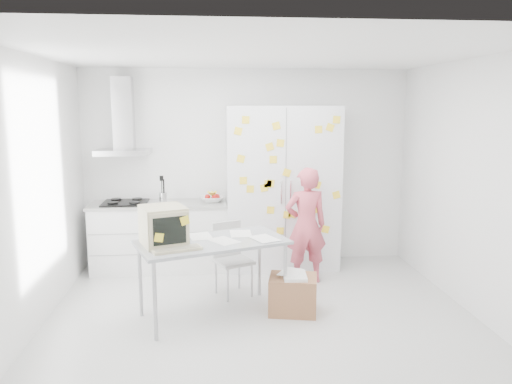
{
  "coord_description": "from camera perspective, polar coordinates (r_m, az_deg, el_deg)",
  "views": [
    {
      "loc": [
        -0.52,
        -4.93,
        2.21
      ],
      "look_at": [
        0.01,
        0.78,
        1.21
      ],
      "focal_mm": 35.0,
      "sensor_mm": 36.0,
      "label": 1
    }
  ],
  "objects": [
    {
      "name": "range_hood",
      "position": [
        6.87,
        -14.91,
        7.48
      ],
      "size": [
        0.7,
        0.48,
        1.01
      ],
      "color": "silver",
      "rests_on": "walls"
    },
    {
      "name": "desk",
      "position": [
        5.14,
        -8.45,
        -4.75
      ],
      "size": [
        1.69,
        1.23,
        1.21
      ],
      "rotation": [
        0.0,
        0.0,
        0.35
      ],
      "color": "#93979C",
      "rests_on": "ground"
    },
    {
      "name": "person",
      "position": [
        6.26,
        5.73,
        -3.82
      ],
      "size": [
        0.57,
        0.4,
        1.46
      ],
      "primitive_type": "imported",
      "rotation": [
        0.0,
        0.0,
        3.25
      ],
      "color": "#CF5060",
      "rests_on": "ground"
    },
    {
      "name": "floor",
      "position": [
        5.43,
        0.65,
        -14.21
      ],
      "size": [
        4.5,
        4.0,
        0.02
      ],
      "primitive_type": "cube",
      "color": "silver",
      "rests_on": "ground"
    },
    {
      "name": "chair",
      "position": [
        5.91,
        -2.9,
        -7.09
      ],
      "size": [
        0.51,
        0.51,
        0.85
      ],
      "rotation": [
        0.0,
        0.0,
        0.43
      ],
      "color": "#B8B8B5",
      "rests_on": "ground"
    },
    {
      "name": "counter_run",
      "position": [
        6.89,
        -10.83,
        -4.88
      ],
      "size": [
        1.84,
        0.63,
        1.28
      ],
      "color": "white",
      "rests_on": "ground"
    },
    {
      "name": "ceiling",
      "position": [
        4.98,
        0.72,
        15.56
      ],
      "size": [
        4.5,
        4.0,
        0.02
      ],
      "primitive_type": "cube",
      "color": "white",
      "rests_on": "walls"
    },
    {
      "name": "tall_cabinet",
      "position": [
        6.77,
        3.0,
        0.46
      ],
      "size": [
        1.5,
        0.68,
        2.2
      ],
      "color": "silver",
      "rests_on": "ground"
    },
    {
      "name": "cardboard_box",
      "position": [
        5.48,
        4.24,
        -11.53
      ],
      "size": [
        0.57,
        0.49,
        0.44
      ],
      "rotation": [
        0.0,
        0.0,
        -0.21
      ],
      "color": "#996642",
      "rests_on": "ground"
    },
    {
      "name": "walls",
      "position": [
        5.74,
        -0.06,
        1.3
      ],
      "size": [
        4.52,
        4.01,
        2.7
      ],
      "color": "white",
      "rests_on": "ground"
    }
  ]
}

